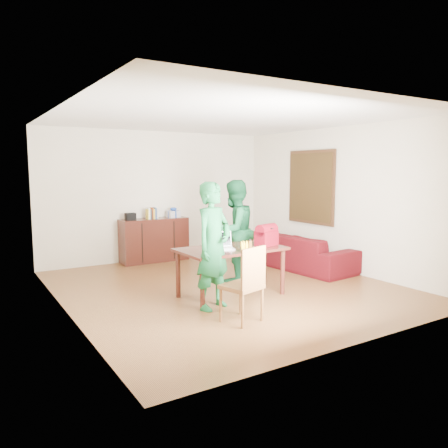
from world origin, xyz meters
TOP-DOWN VIEW (x-y plane):
  - room at (0.01, 0.13)m, footprint 5.20×5.70m
  - table at (-0.21, -0.46)m, footprint 1.59×0.92m
  - chair at (-0.70, -1.49)m, footprint 0.53×0.52m
  - person_near at (-0.72, -0.82)m, footprint 0.74×0.62m
  - person_far at (0.34, 0.29)m, footprint 0.99×0.86m
  - laptop at (-0.39, -0.49)m, footprint 0.42×0.35m
  - bananas at (-0.22, -0.83)m, footprint 0.18×0.13m
  - bottle at (-0.12, -0.83)m, footprint 0.07×0.07m
  - red_bag at (0.38, -0.57)m, footprint 0.40×0.29m
  - sofa at (1.95, 0.46)m, footprint 1.09×2.35m

SIDE VIEW (x-z plane):
  - chair at x=-0.70m, z-range -0.20..0.77m
  - sofa at x=1.95m, z-range 0.00..0.67m
  - table at x=-0.21m, z-range 0.28..1.02m
  - bananas at x=-0.22m, z-range 0.74..0.80m
  - laptop at x=-0.39m, z-range 0.66..0.91m
  - bottle at x=-0.12m, z-range 0.74..0.91m
  - person_far at x=0.34m, z-range 0.00..1.73m
  - red_bag at x=0.38m, z-range 0.74..1.00m
  - person_near at x=-0.72m, z-range 0.00..1.74m
  - room at x=0.01m, z-range -0.14..2.76m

